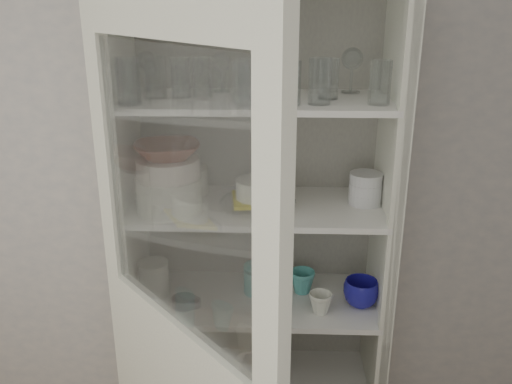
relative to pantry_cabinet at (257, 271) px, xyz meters
The scene contains 34 objects.
wall_back 0.44m from the pantry_cabinet, 140.87° to the left, with size 3.60×0.02×2.60m, color #AAAAAA.
pantry_cabinet is the anchor object (origin of this frame).
tumbler_0 0.92m from the pantry_cabinet, 152.10° to the right, with size 0.08×0.08×0.16m, color silver.
tumbler_1 0.92m from the pantry_cabinet, 153.48° to the right, with size 0.07×0.07×0.15m, color silver.
tumbler_2 0.82m from the pantry_cabinet, 99.37° to the right, with size 0.07×0.07×0.14m, color silver.
tumbler_3 0.82m from the pantry_cabinet, 58.44° to the right, with size 0.07×0.07×0.14m, color silver.
tumbler_4 0.82m from the pantry_cabinet, 66.06° to the right, with size 0.06×0.06×0.13m, color silver.
tumbler_5 0.84m from the pantry_cabinet, 39.88° to the right, with size 0.08×0.08×0.15m, color silver.
tumbler_6 0.91m from the pantry_cabinet, 23.27° to the right, with size 0.07×0.07×0.14m, color silver.
tumbler_7 0.84m from the pantry_cabinet, 165.03° to the right, with size 0.07×0.07×0.14m, color silver.
tumbler_8 0.87m from the pantry_cabinet, 165.49° to the right, with size 0.07×0.07×0.15m, color silver.
tumbler_9 0.82m from the pantry_cabinet, 158.73° to the right, with size 0.07×0.07×0.14m, color silver.
tumbler_10 0.79m from the pantry_cabinet, 107.65° to the right, with size 0.07×0.07×0.14m, color silver.
tumbler_11 0.83m from the pantry_cabinet, 18.00° to the right, with size 0.07×0.07×0.14m, color silver.
goblet_0 0.90m from the pantry_cabinet, behind, with size 0.07×0.07×0.16m, color silver, non-canonical shape.
goblet_1 0.81m from the pantry_cabinet, 160.99° to the left, with size 0.07×0.07×0.16m, color silver, non-canonical shape.
goblet_2 0.81m from the pantry_cabinet, 29.98° to the left, with size 0.08×0.08×0.18m, color silver, non-canonical shape.
goblet_3 0.88m from the pantry_cabinet, ahead, with size 0.08×0.08×0.18m, color silver, non-canonical shape.
plate_stack_front 0.51m from the pantry_cabinet, 155.42° to the right, with size 0.24×0.24×0.13m, color silver.
plate_stack_back 0.49m from the pantry_cabinet, 169.01° to the left, with size 0.23×0.23×0.10m, color silver.
cream_bowl 0.59m from the pantry_cabinet, 155.42° to the right, with size 0.23×0.23×0.07m, color beige.
terracotta_bowl 0.64m from the pantry_cabinet, 155.42° to the right, with size 0.23×0.23×0.06m, color brown.
glass_platter 0.34m from the pantry_cabinet, 84.04° to the right, with size 0.29×0.29×0.02m, color silver.
yellow_trivet 0.35m from the pantry_cabinet, 84.04° to the right, with size 0.19×0.19×0.01m, color yellow.
white_ramekin 0.39m from the pantry_cabinet, 84.04° to the right, with size 0.16×0.16×0.07m, color silver.
grey_bowl_stack 0.56m from the pantry_cabinet, ahead, with size 0.12×0.12×0.12m, color silver.
mug_blue 0.43m from the pantry_cabinet, 15.98° to the right, with size 0.14×0.14×0.11m, color navy.
mug_teal 0.19m from the pantry_cabinet, ahead, with size 0.10×0.10×0.09m, color teal.
mug_white 0.31m from the pantry_cabinet, 35.43° to the right, with size 0.09×0.09×0.08m, color silver.
teal_jar 0.04m from the pantry_cabinet, 93.19° to the right, with size 0.10×0.10×0.12m.
measuring_cups 0.32m from the pantry_cabinet, 151.87° to the right, with size 0.09×0.09×0.04m, color #9D9BAA.
white_canister 0.42m from the pantry_cabinet, behind, with size 0.12×0.12×0.14m, color silver.
cream_dish 0.45m from the pantry_cabinet, 92.28° to the right, with size 0.22×0.22×0.07m, color beige.
tin_box 0.46m from the pantry_cabinet, 62.96° to the right, with size 0.19×0.13×0.06m, color #ABABAB.
Camera 1 is at (0.27, -0.64, 2.00)m, focal length 38.00 mm.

